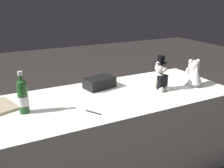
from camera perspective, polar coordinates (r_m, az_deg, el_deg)
The scene contains 6 objects.
reception_table at distance 2.19m, azimuth 0.00°, elevation -11.86°, with size 2.03×0.82×0.76m, color white.
teddy_bear_groom at distance 2.15m, azimuth 11.14°, elevation 1.81°, with size 0.14×0.13×0.30m.
teddy_bear_bride at distance 2.35m, azimuth 18.29°, elevation 2.11°, with size 0.19×0.23×0.24m.
champagne_bottle at distance 1.79m, azimuth -19.82°, elevation -2.57°, with size 0.07×0.07×0.30m.
signing_pen at distance 1.73m, azimuth -4.16°, elevation -6.55°, with size 0.08×0.12×0.01m.
gift_case_black at distance 2.19m, azimuth -2.90°, elevation 0.35°, with size 0.28×0.21×0.09m.
Camera 1 is at (0.85, 1.67, 1.52)m, focal length 39.79 mm.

